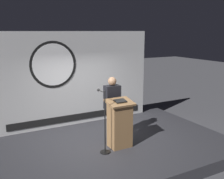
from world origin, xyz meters
TOP-DOWN VIEW (x-y plane):
  - ground_plane at (0.00, 0.00)m, footprint 40.00×40.00m
  - stage_platform at (0.00, 0.00)m, footprint 6.40×4.00m
  - banner_display at (-0.03, 1.85)m, footprint 4.78×0.12m
  - podium at (0.26, -0.26)m, footprint 0.64×0.50m
  - speaker_person at (0.30, 0.22)m, footprint 0.40×0.26m
  - microphone_stand at (-0.23, -0.37)m, footprint 0.24×0.49m

SIDE VIEW (x-z plane):
  - ground_plane at x=0.00m, z-range 0.00..0.00m
  - stage_platform at x=0.00m, z-range 0.00..0.30m
  - microphone_stand at x=-0.23m, z-range 0.07..1.58m
  - podium at x=0.26m, z-range 0.29..1.50m
  - speaker_person at x=0.30m, z-range 0.32..2.00m
  - banner_display at x=-0.03m, z-range 0.30..3.13m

